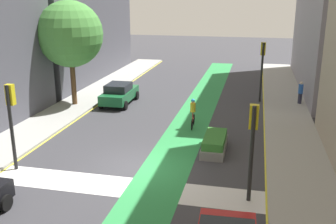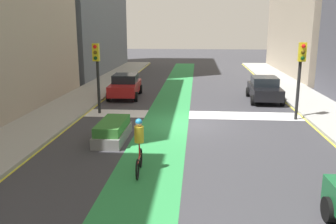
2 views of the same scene
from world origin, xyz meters
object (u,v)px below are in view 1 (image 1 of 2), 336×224
car_green_left_far (119,93)px  median_planter (215,144)px  traffic_signal_far_right (262,61)px  pedestrian_sidewalk_right_a (300,92)px  traffic_signal_near_right (253,134)px  street_tree_near (70,34)px  traffic_signal_near_left (11,111)px  cyclist_in_lane (193,113)px

car_green_left_far → median_planter: 11.00m
traffic_signal_far_right → pedestrian_sidewalk_right_a: size_ratio=2.72×
traffic_signal_near_right → street_tree_near: 17.15m
median_planter → traffic_signal_far_right: bearing=77.9°
traffic_signal_near_left → traffic_signal_far_right: size_ratio=0.90×
traffic_signal_far_right → traffic_signal_near_left: bearing=-126.9°
traffic_signal_near_right → cyclist_in_lane: bearing=113.8°
traffic_signal_near_left → cyclist_in_lane: 10.59m
traffic_signal_far_right → car_green_left_far: (-10.23, -3.10, -2.32)m
traffic_signal_far_right → pedestrian_sidewalk_right_a: traffic_signal_far_right is taller
traffic_signal_near_right → traffic_signal_far_right: size_ratio=0.88×
traffic_signal_near_left → street_tree_near: street_tree_near is taller
cyclist_in_lane → traffic_signal_near_right: bearing=-66.2°
traffic_signal_near_right → street_tree_near: street_tree_near is taller
car_green_left_far → street_tree_near: size_ratio=0.57×
traffic_signal_far_right → pedestrian_sidewalk_right_a: 3.62m
traffic_signal_near_left → pedestrian_sidewalk_right_a: traffic_signal_near_left is taller
street_tree_near → car_green_left_far: bearing=22.3°
traffic_signal_near_right → car_green_left_far: 15.90m
traffic_signal_near_right → street_tree_near: (-12.84, 11.11, 2.44)m
car_green_left_far → traffic_signal_far_right: bearing=16.9°
pedestrian_sidewalk_right_a → traffic_signal_near_left: bearing=-134.4°
car_green_left_far → pedestrian_sidewalk_right_a: pedestrian_sidewalk_right_a is taller
traffic_signal_far_right → street_tree_near: street_tree_near is taller
traffic_signal_near_left → car_green_left_far: traffic_signal_near_left is taller
car_green_left_far → median_planter: (7.93, -7.62, -0.40)m
traffic_signal_far_right → car_green_left_far: size_ratio=1.06×
street_tree_near → traffic_signal_far_right: bearing=18.1°
pedestrian_sidewalk_right_a → median_planter: (-5.16, -10.14, -0.58)m
pedestrian_sidewalk_right_a → median_planter: pedestrian_sidewalk_right_a is taller
traffic_signal_near_left → median_planter: (8.85, 4.15, -2.43)m
car_green_left_far → cyclist_in_lane: cyclist_in_lane is taller
traffic_signal_near_left → cyclist_in_lane: size_ratio=2.17×
car_green_left_far → pedestrian_sidewalk_right_a: size_ratio=2.57×
pedestrian_sidewalk_right_a → median_planter: size_ratio=0.56×
car_green_left_far → cyclist_in_lane: (6.21, -4.19, 0.17)m
median_planter → car_green_left_far: bearing=136.1°
traffic_signal_far_right → pedestrian_sidewalk_right_a: bearing=-11.5°
traffic_signal_far_right → car_green_left_far: 10.94m
car_green_left_far → pedestrian_sidewalk_right_a: bearing=10.9°
street_tree_near → median_planter: bearing=-30.3°
traffic_signal_near_left → traffic_signal_near_right: bearing=-3.1°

